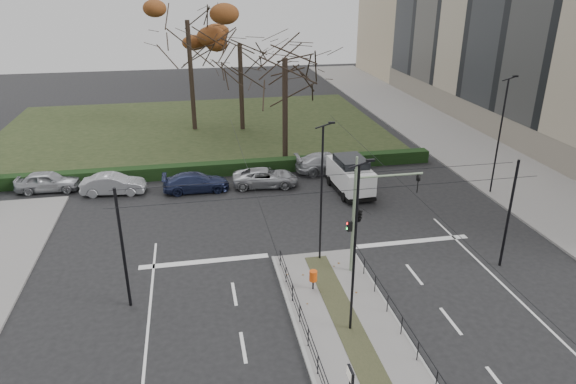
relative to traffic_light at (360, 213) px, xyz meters
name	(u,v)px	position (x,y,z in m)	size (l,w,h in m)	color
ground	(338,307)	(-1.83, -2.81, -3.41)	(140.00, 140.00, 0.00)	black
median_island	(354,340)	(-1.83, -5.31, -3.34)	(4.40, 15.00, 0.14)	slate
sidewalk_east	(460,145)	(16.17, 19.19, -3.34)	(8.00, 90.00, 0.14)	slate
park	(194,129)	(-7.83, 29.19, -3.36)	(38.00, 26.00, 0.10)	black
hedge	(197,170)	(-7.83, 15.79, -2.91)	(38.00, 1.00, 1.00)	black
apartment_block	(565,23)	(26.14, 21.16, 6.98)	(13.09, 52.10, 21.64)	tan
median_railing	(356,324)	(-1.83, -5.41, -2.44)	(4.14, 13.24, 0.92)	black
catenary	(331,227)	(-1.83, -1.19, 0.01)	(20.00, 34.00, 6.00)	black
traffic_light	(360,213)	(0.00, 0.00, 0.00)	(3.82, 2.19, 5.63)	gray
litter_bin	(313,276)	(-2.68, -1.30, -2.56)	(0.39, 0.39, 1.00)	black
info_panel	(350,380)	(-3.33, -9.27, -1.64)	(0.12, 0.54, 2.08)	black
streetlamp_median_near	(355,249)	(-1.79, -4.62, 0.69)	(0.65, 0.13, 7.80)	black
streetlamp_median_far	(322,193)	(-1.61, 1.53, 0.61)	(0.64, 0.13, 7.63)	black
streetlamp_sidewalk	(500,135)	(12.69, 8.35, 0.91)	(0.69, 0.14, 8.22)	black
parked_car_first	(48,181)	(-18.46, 14.80, -2.67)	(1.77, 4.39, 1.50)	#A3A6AB
parked_car_second	(113,184)	(-13.75, 13.39, -2.69)	(1.54, 4.41, 1.45)	#A3A6AB
parked_car_third	(196,182)	(-7.97, 12.78, -2.73)	(1.91, 4.71, 1.37)	#20284C
parked_car_fourth	(265,177)	(-2.92, 12.81, -2.75)	(2.21, 4.80, 1.33)	#A3A6AB
white_van	(350,174)	(2.89, 10.58, -2.08)	(2.46, 5.03, 2.58)	silver
rust_tree	(187,20)	(-7.68, 29.07, 7.17)	(9.32, 9.32, 13.80)	black
bare_tree_center	(240,50)	(-2.93, 28.24, 4.43)	(6.61, 6.61, 11.11)	black
bare_tree_near	(285,66)	(-0.54, 17.56, 4.53)	(7.60, 7.60, 11.24)	black
parked_car_fifth	(329,163)	(2.43, 14.77, -2.65)	(2.15, 5.29, 1.54)	#A3A6AB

